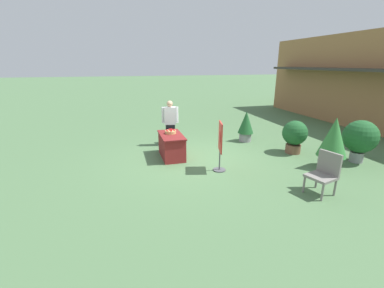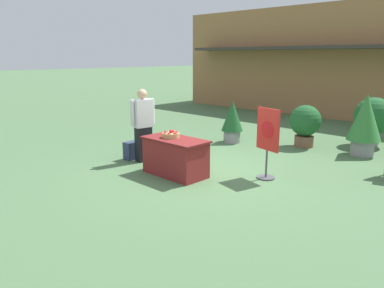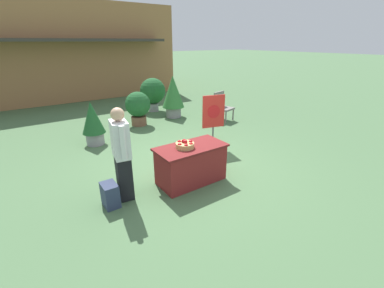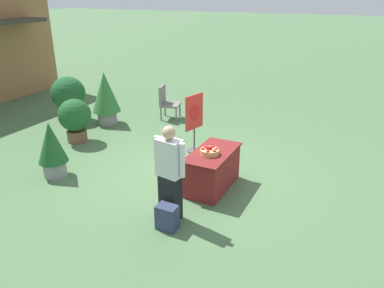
{
  "view_description": "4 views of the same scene",
  "coord_description": "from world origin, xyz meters",
  "px_view_note": "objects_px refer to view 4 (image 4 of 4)",
  "views": [
    {
      "loc": [
        7.41,
        -2.07,
        2.92
      ],
      "look_at": [
        0.03,
        -0.02,
        0.52
      ],
      "focal_mm": 24.0,
      "sensor_mm": 36.0,
      "label": 1
    },
    {
      "loc": [
        4.95,
        -5.63,
        2.39
      ],
      "look_at": [
        0.15,
        -0.67,
        0.75
      ],
      "focal_mm": 35.0,
      "sensor_mm": 36.0,
      "label": 2
    },
    {
      "loc": [
        -2.99,
        -4.35,
        2.65
      ],
      "look_at": [
        0.05,
        -0.0,
        0.51
      ],
      "focal_mm": 24.0,
      "sensor_mm": 36.0,
      "label": 3
    },
    {
      "loc": [
        -6.45,
        -3.13,
        3.62
      ],
      "look_at": [
        -0.55,
        -0.23,
        0.91
      ],
      "focal_mm": 35.0,
      "sensor_mm": 36.0,
      "label": 4
    }
  ],
  "objects_px": {
    "backpack": "(167,217)",
    "potted_plant_far_left": "(75,118)",
    "apple_basket": "(210,151)",
    "potted_plant_near_left": "(105,96)",
    "potted_plant_far_right": "(52,148)",
    "potted_plant_near_right": "(68,95)",
    "poster_board": "(194,121)",
    "display_table": "(212,170)",
    "patio_chair": "(167,101)",
    "person_visitor": "(170,173)"
  },
  "relations": [
    {
      "from": "display_table",
      "to": "poster_board",
      "type": "relative_size",
      "value": 0.98
    },
    {
      "from": "person_visitor",
      "to": "potted_plant_far_right",
      "type": "distance_m",
      "value": 2.95
    },
    {
      "from": "apple_basket",
      "to": "backpack",
      "type": "bearing_deg",
      "value": 176.23
    },
    {
      "from": "display_table",
      "to": "potted_plant_near_right",
      "type": "distance_m",
      "value": 5.81
    },
    {
      "from": "poster_board",
      "to": "patio_chair",
      "type": "xyz_separation_m",
      "value": [
        1.9,
        1.84,
        -0.23
      ]
    },
    {
      "from": "backpack",
      "to": "poster_board",
      "type": "bearing_deg",
      "value": 18.01
    },
    {
      "from": "backpack",
      "to": "person_visitor",
      "type": "bearing_deg",
      "value": 19.44
    },
    {
      "from": "potted_plant_near_right",
      "to": "display_table",
      "type": "bearing_deg",
      "value": -109.68
    },
    {
      "from": "potted_plant_far_right",
      "to": "poster_board",
      "type": "bearing_deg",
      "value": -39.69
    },
    {
      "from": "poster_board",
      "to": "potted_plant_far_left",
      "type": "xyz_separation_m",
      "value": [
        -0.76,
        2.99,
        -0.13
      ]
    },
    {
      "from": "potted_plant_far_left",
      "to": "potted_plant_near_left",
      "type": "bearing_deg",
      "value": 6.65
    },
    {
      "from": "poster_board",
      "to": "potted_plant_far_right",
      "type": "height_order",
      "value": "poster_board"
    },
    {
      "from": "patio_chair",
      "to": "potted_plant_near_right",
      "type": "distance_m",
      "value": 2.9
    },
    {
      "from": "potted_plant_near_left",
      "to": "potted_plant_near_right",
      "type": "xyz_separation_m",
      "value": [
        -0.21,
        1.21,
        -0.06
      ]
    },
    {
      "from": "display_table",
      "to": "backpack",
      "type": "relative_size",
      "value": 3.29
    },
    {
      "from": "apple_basket",
      "to": "potted_plant_far_right",
      "type": "height_order",
      "value": "potted_plant_far_right"
    },
    {
      "from": "potted_plant_near_right",
      "to": "potted_plant_far_left",
      "type": "distance_m",
      "value": 1.86
    },
    {
      "from": "poster_board",
      "to": "apple_basket",
      "type": "bearing_deg",
      "value": -41.18
    },
    {
      "from": "backpack",
      "to": "potted_plant_near_right",
      "type": "bearing_deg",
      "value": 56.42
    },
    {
      "from": "patio_chair",
      "to": "potted_plant_near_right",
      "type": "relative_size",
      "value": 0.76
    },
    {
      "from": "person_visitor",
      "to": "potted_plant_far_right",
      "type": "relative_size",
      "value": 1.4
    },
    {
      "from": "apple_basket",
      "to": "potted_plant_far_right",
      "type": "relative_size",
      "value": 0.3
    },
    {
      "from": "poster_board",
      "to": "potted_plant_far_right",
      "type": "xyz_separation_m",
      "value": [
        -2.47,
        2.05,
        -0.13
      ]
    },
    {
      "from": "person_visitor",
      "to": "poster_board",
      "type": "bearing_deg",
      "value": 27.29
    },
    {
      "from": "potted_plant_near_left",
      "to": "potted_plant_far_left",
      "type": "distance_m",
      "value": 1.48
    },
    {
      "from": "backpack",
      "to": "potted_plant_far_right",
      "type": "xyz_separation_m",
      "value": [
        0.6,
        3.04,
        0.44
      ]
    },
    {
      "from": "potted_plant_far_right",
      "to": "potted_plant_near_right",
      "type": "bearing_deg",
      "value": 38.02
    },
    {
      "from": "potted_plant_far_left",
      "to": "display_table",
      "type": "bearing_deg",
      "value": -99.74
    },
    {
      "from": "potted_plant_far_left",
      "to": "person_visitor",
      "type": "bearing_deg",
      "value": -117.21
    },
    {
      "from": "backpack",
      "to": "poster_board",
      "type": "height_order",
      "value": "poster_board"
    },
    {
      "from": "backpack",
      "to": "potted_plant_near_right",
      "type": "xyz_separation_m",
      "value": [
        3.56,
        5.36,
        0.57
      ]
    },
    {
      "from": "backpack",
      "to": "potted_plant_far_right",
      "type": "distance_m",
      "value": 3.13
    },
    {
      "from": "poster_board",
      "to": "potted_plant_far_left",
      "type": "distance_m",
      "value": 3.08
    },
    {
      "from": "person_visitor",
      "to": "backpack",
      "type": "height_order",
      "value": "person_visitor"
    },
    {
      "from": "apple_basket",
      "to": "potted_plant_far_right",
      "type": "bearing_deg",
      "value": 105.56
    },
    {
      "from": "apple_basket",
      "to": "potted_plant_near_right",
      "type": "height_order",
      "value": "potted_plant_near_right"
    },
    {
      "from": "backpack",
      "to": "potted_plant_far_left",
      "type": "height_order",
      "value": "potted_plant_far_left"
    },
    {
      "from": "display_table",
      "to": "backpack",
      "type": "bearing_deg",
      "value": 176.34
    },
    {
      "from": "potted_plant_near_right",
      "to": "potted_plant_far_right",
      "type": "bearing_deg",
      "value": -141.98
    },
    {
      "from": "backpack",
      "to": "patio_chair",
      "type": "relative_size",
      "value": 0.42
    },
    {
      "from": "potted_plant_near_right",
      "to": "patio_chair",
      "type": "bearing_deg",
      "value": -60.83
    },
    {
      "from": "patio_chair",
      "to": "potted_plant_near_right",
      "type": "bearing_deg",
      "value": -165.57
    },
    {
      "from": "apple_basket",
      "to": "potted_plant_near_right",
      "type": "xyz_separation_m",
      "value": [
        2.09,
        5.46,
        -0.04
      ]
    },
    {
      "from": "apple_basket",
      "to": "person_visitor",
      "type": "height_order",
      "value": "person_visitor"
    },
    {
      "from": "apple_basket",
      "to": "potted_plant_far_left",
      "type": "bearing_deg",
      "value": 78.44
    },
    {
      "from": "apple_basket",
      "to": "potted_plant_near_left",
      "type": "xyz_separation_m",
      "value": [
        2.3,
        4.25,
        0.02
      ]
    },
    {
      "from": "person_visitor",
      "to": "backpack",
      "type": "distance_m",
      "value": 0.72
    },
    {
      "from": "backpack",
      "to": "patio_chair",
      "type": "height_order",
      "value": "patio_chair"
    },
    {
      "from": "potted_plant_far_left",
      "to": "potted_plant_near_right",
      "type": "bearing_deg",
      "value": 47.7
    },
    {
      "from": "apple_basket",
      "to": "poster_board",
      "type": "bearing_deg",
      "value": 34.48
    }
  ]
}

